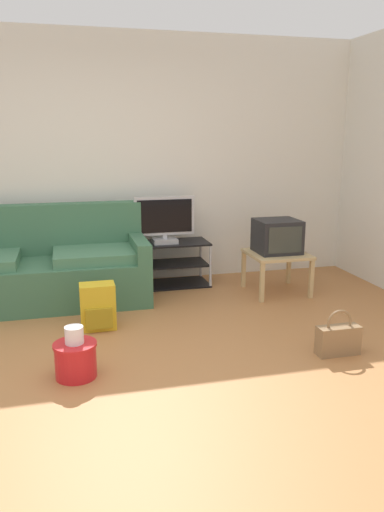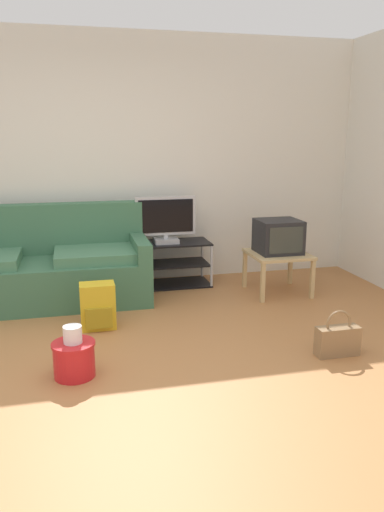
% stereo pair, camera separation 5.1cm
% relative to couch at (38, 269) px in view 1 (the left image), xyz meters
% --- Properties ---
extents(ground_plane, '(9.00, 9.80, 0.02)m').
position_rel_couch_xyz_m(ground_plane, '(0.60, -1.87, -0.35)').
color(ground_plane, '#B27542').
extents(wall_back, '(9.00, 0.10, 2.70)m').
position_rel_couch_xyz_m(wall_back, '(0.60, 0.58, 1.01)').
color(wall_back, silver).
rests_on(wall_back, ground_plane).
extents(couch, '(2.14, 0.89, 0.94)m').
position_rel_couch_xyz_m(couch, '(0.00, 0.00, 0.00)').
color(couch, '#3D6B4C').
rests_on(couch, ground_plane).
extents(tv_stand, '(0.97, 0.44, 0.49)m').
position_rel_couch_xyz_m(tv_stand, '(1.33, 0.24, -0.09)').
color(tv_stand, black).
rests_on(tv_stand, ground_plane).
extents(flat_tv, '(0.65, 0.22, 0.50)m').
position_rel_couch_xyz_m(flat_tv, '(1.33, 0.21, 0.40)').
color(flat_tv, '#B2B2B7').
rests_on(flat_tv, tv_stand).
extents(side_table, '(0.60, 0.60, 0.43)m').
position_rel_couch_xyz_m(side_table, '(2.43, -0.30, 0.04)').
color(side_table, tan).
rests_on(side_table, ground_plane).
extents(crt_tv, '(0.44, 0.41, 0.34)m').
position_rel_couch_xyz_m(crt_tv, '(2.43, -0.28, 0.27)').
color(crt_tv, '#232326').
rests_on(crt_tv, side_table).
extents(backpack, '(0.30, 0.27, 0.40)m').
position_rel_couch_xyz_m(backpack, '(0.52, -0.87, -0.14)').
color(backpack, gold).
rests_on(backpack, ground_plane).
extents(handbag, '(0.33, 0.12, 0.36)m').
position_rel_couch_xyz_m(handbag, '(2.26, -1.86, -0.21)').
color(handbag, olive).
rests_on(handbag, ground_plane).
extents(cleaning_bucket, '(0.30, 0.30, 0.37)m').
position_rel_couch_xyz_m(cleaning_bucket, '(0.31, -1.74, -0.19)').
color(cleaning_bucket, red).
rests_on(cleaning_bucket, ground_plane).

